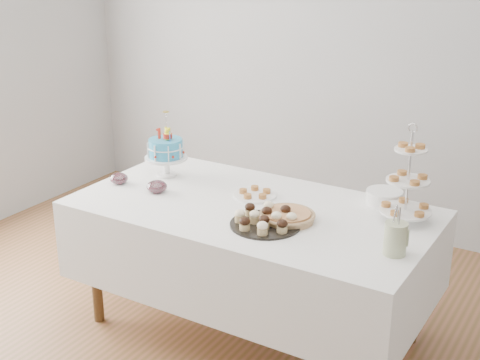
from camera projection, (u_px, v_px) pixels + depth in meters
The scene contains 12 objects.
floor at pixel (223, 356), 3.60m from camera, with size 5.00×5.00×0.00m, color brown.
walls at pixel (220, 113), 3.13m from camera, with size 5.04×4.04×2.70m.
table at pixel (252, 245), 3.65m from camera, with size 1.92×1.02×0.77m.
birthday_cake at pixel (166, 159), 3.99m from camera, with size 0.25×0.25×0.39m.
cupcake_tray at pixel (266, 218), 3.32m from camera, with size 0.36×0.36×0.08m.
pie at pixel (287, 216), 3.39m from camera, with size 0.29×0.29×0.05m.
tiered_stand at pixel (408, 181), 3.32m from camera, with size 0.26×0.26×0.51m.
plate_stack at pixel (384, 197), 3.59m from camera, with size 0.20×0.20×0.08m.
pastry_plate at pixel (255, 194), 3.70m from camera, with size 0.24×0.24×0.04m.
jam_bowl_a at pixel (119, 179), 3.89m from camera, with size 0.11×0.11×0.06m.
jam_bowl_b at pixel (157, 187), 3.76m from camera, with size 0.12×0.12×0.07m.
utensil_pitcher at pixel (396, 237), 3.01m from camera, with size 0.11×0.11×0.24m.
Camera 1 is at (1.65, -2.56, 2.14)m, focal length 50.00 mm.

